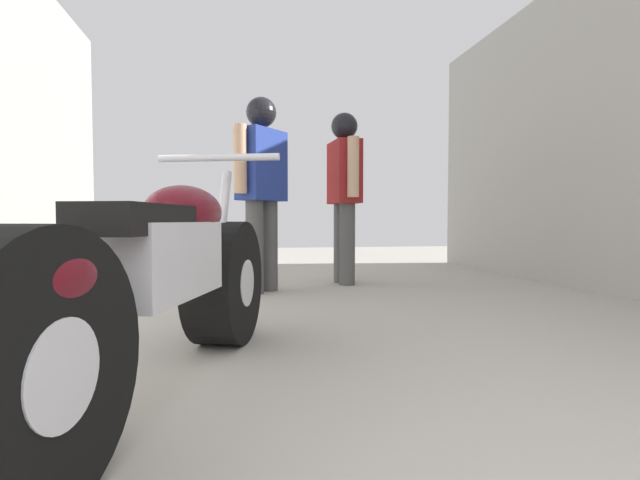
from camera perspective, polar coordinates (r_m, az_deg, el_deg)
ground_plane at (r=3.24m, az=1.39°, el=-9.35°), size 16.04×16.04×0.00m
motorcycle_maroon_cruiser at (r=1.82m, az=-19.34°, el=-5.64°), size 0.91×2.12×1.00m
mechanic_in_blue at (r=4.86m, az=2.99°, el=7.11°), size 0.29×0.70×1.76m
mechanic_with_helmet at (r=4.32m, az=-7.15°, el=7.76°), size 0.55×0.59×1.78m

